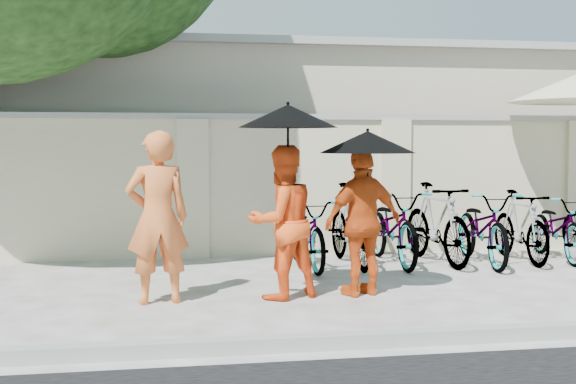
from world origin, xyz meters
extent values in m
plane|color=silver|center=(0.00, 0.00, 0.00)|extent=(80.00, 80.00, 0.00)
cube|color=gray|center=(0.00, -1.70, 0.06)|extent=(40.00, 0.16, 0.12)
cube|color=beige|center=(1.00, 3.20, 1.00)|extent=(20.00, 0.30, 2.00)
cube|color=#B6AC9C|center=(2.00, 7.00, 1.60)|extent=(14.00, 6.00, 3.20)
imported|color=orange|center=(-1.46, 0.21, 0.90)|extent=(0.71, 0.53, 1.79)
imported|color=#FF5418|center=(-0.15, 0.24, 0.82)|extent=(0.97, 0.88, 1.64)
cylinder|color=black|center=(-0.10, 0.16, 1.44)|extent=(0.02, 0.02, 1.02)
cone|color=black|center=(-0.10, 0.16, 1.95)|extent=(1.05, 1.05, 0.24)
imported|color=#D34C14|center=(0.74, 0.24, 0.80)|extent=(1.02, 0.68, 1.61)
cylinder|color=black|center=(0.76, 0.16, 1.29)|extent=(0.02, 0.02, 0.76)
cone|color=black|center=(0.76, 0.16, 1.67)|extent=(1.03, 1.03, 0.24)
imported|color=slate|center=(0.47, 2.04, 0.47)|extent=(0.72, 1.81, 0.93)
imported|color=slate|center=(1.08, 2.09, 0.56)|extent=(0.60, 1.87, 1.11)
imported|color=slate|center=(1.68, 2.11, 0.51)|extent=(0.71, 1.96, 1.02)
imported|color=slate|center=(2.29, 2.07, 0.56)|extent=(0.73, 1.90, 1.11)
imported|color=slate|center=(2.89, 1.90, 0.50)|extent=(0.84, 1.96, 1.00)
imported|color=slate|center=(3.49, 2.01, 0.50)|extent=(0.50, 1.67, 1.00)
imported|color=slate|center=(4.10, 2.08, 0.46)|extent=(0.81, 1.81, 0.92)
camera|label=1|loc=(-1.34, -7.31, 1.68)|focal=45.00mm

